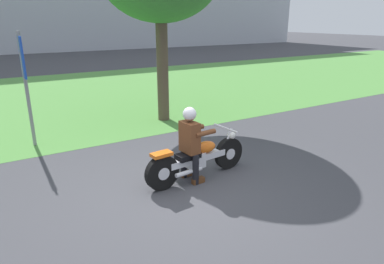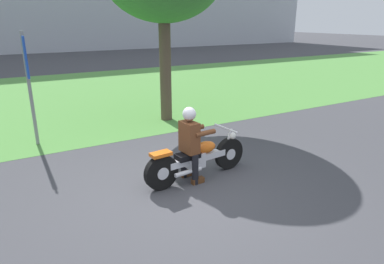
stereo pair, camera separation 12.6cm
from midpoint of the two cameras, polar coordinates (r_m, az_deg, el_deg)
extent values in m
plane|color=#424247|center=(5.96, -1.05, -10.11)|extent=(120.00, 120.00, 0.00)
cube|color=#549342|center=(14.16, -19.85, 5.68)|extent=(60.00, 12.00, 0.01)
cylinder|color=black|center=(6.80, 5.59, -3.53)|extent=(0.64, 0.18, 0.63)
cylinder|color=silver|center=(6.80, 5.59, -3.53)|extent=(0.23, 0.16, 0.22)
cylinder|color=black|center=(5.96, -5.63, -6.79)|extent=(0.64, 0.18, 0.63)
cylinder|color=silver|center=(5.96, -5.63, -6.79)|extent=(0.23, 0.16, 0.22)
cube|color=silver|center=(6.32, 0.36, -4.41)|extent=(1.24, 0.25, 0.12)
cube|color=silver|center=(6.30, 0.00, -4.69)|extent=(0.34, 0.27, 0.28)
ellipsoid|color=orange|center=(6.35, 1.67, -2.54)|extent=(0.46, 0.28, 0.22)
cube|color=black|center=(6.16, -1.28, -4.02)|extent=(0.46, 0.28, 0.10)
cube|color=orange|center=(5.82, -5.73, -3.72)|extent=(0.38, 0.23, 0.06)
cylinder|color=silver|center=(6.68, 5.33, -1.64)|extent=(0.26, 0.07, 0.53)
cylinder|color=silver|center=(6.56, 5.08, 0.66)|extent=(0.10, 0.66, 0.04)
sphere|color=white|center=(6.72, 6.06, -0.56)|extent=(0.16, 0.16, 0.16)
cylinder|color=silver|center=(6.11, -1.12, -6.68)|extent=(0.56, 0.13, 0.08)
cylinder|color=black|center=(6.40, -1.90, -5.21)|extent=(0.12, 0.12, 0.56)
cube|color=#593319|center=(6.53, -1.44, -6.95)|extent=(0.25, 0.12, 0.10)
cylinder|color=black|center=(6.13, 0.02, -6.29)|extent=(0.12, 0.12, 0.56)
cube|color=#593319|center=(6.26, 0.46, -8.09)|extent=(0.25, 0.12, 0.10)
cube|color=brown|center=(6.06, -0.99, -0.87)|extent=(0.25, 0.40, 0.56)
cylinder|color=brown|center=(6.29, -0.26, 0.61)|extent=(0.43, 0.13, 0.09)
cylinder|color=brown|center=(6.03, 1.64, -0.18)|extent=(0.43, 0.13, 0.09)
sphere|color=#996B4C|center=(5.94, -1.01, 2.77)|extent=(0.20, 0.20, 0.20)
sphere|color=silver|center=(5.93, -1.02, 3.05)|extent=(0.24, 0.24, 0.24)
cylinder|color=brown|center=(9.92, -5.30, 10.17)|extent=(0.33, 0.33, 2.89)
cylinder|color=gray|center=(8.61, -26.22, 6.16)|extent=(0.08, 0.08, 2.60)
cube|color=#1E47B2|center=(8.51, -26.93, 11.09)|extent=(0.04, 0.60, 0.90)
camera|label=1|loc=(0.06, -90.57, -0.19)|focal=31.96mm
camera|label=2|loc=(0.06, 89.43, 0.19)|focal=31.96mm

